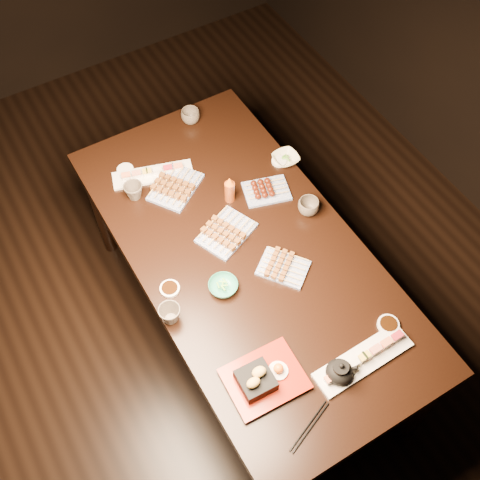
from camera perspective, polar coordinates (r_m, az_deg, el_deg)
name	(u,v)px	position (r m, az deg, el deg)	size (l,w,h in m)	color
ground	(193,388)	(3.07, -4.48, -13.79)	(5.00, 5.00, 0.00)	black
dining_table	(245,294)	(2.86, 0.51, -5.18)	(0.90, 1.80, 0.75)	black
sushi_platter_near	(364,358)	(2.33, 11.67, -10.88)	(0.40, 0.11, 0.05)	white
sushi_platter_far	(152,172)	(2.80, -8.30, 6.37)	(0.37, 0.10, 0.04)	white
yakitori_plate_center	(226,230)	(2.56, -1.31, 0.97)	(0.23, 0.17, 0.06)	#828EB6
yakitori_plate_right	(283,266)	(2.48, 4.14, -2.43)	(0.20, 0.14, 0.05)	#828EB6
yakitori_plate_left	(175,184)	(2.73, -6.17, 5.31)	(0.24, 0.17, 0.06)	#828EB6
tsukune_plate	(267,189)	(2.71, 2.53, 4.90)	(0.20, 0.15, 0.05)	#828EB6
edamame_bowl_green	(223,286)	(2.43, -1.61, -4.43)	(0.12, 0.12, 0.04)	#2C8768
edamame_bowl_cream	(286,158)	(2.85, 4.35, 7.72)	(0.12, 0.12, 0.03)	beige
tempura_tray	(265,375)	(2.23, 2.38, -12.68)	(0.28, 0.23, 0.10)	black
teacup_near_left	(170,314)	(2.36, -6.65, -7.02)	(0.09, 0.09, 0.08)	#4E453C
teacup_mid_right	(308,207)	(2.65, 6.51, 3.15)	(0.09, 0.09, 0.07)	#4E453C
teacup_far_left	(134,191)	(2.72, -10.04, 4.57)	(0.08, 0.08, 0.08)	#4E453C
teacup_far_right	(190,116)	(3.01, -4.72, 11.62)	(0.09, 0.09, 0.07)	#4E453C
teapot	(340,371)	(2.26, 9.44, -12.12)	(0.12, 0.12, 0.10)	black
condiment_bottle	(230,189)	(2.65, -0.99, 4.87)	(0.05, 0.05, 0.14)	maroon
sauce_dish_west	(170,289)	(2.45, -6.67, -4.61)	(0.08, 0.08, 0.01)	white
sauce_dish_east	(279,161)	(2.84, 3.73, 7.46)	(0.07, 0.07, 0.01)	white
sauce_dish_se	(388,324)	(2.43, 13.87, -7.78)	(0.09, 0.09, 0.02)	white
sauce_dish_nw	(125,170)	(2.85, -10.82, 6.56)	(0.08, 0.08, 0.01)	white
chopsticks_near	(309,427)	(2.23, 6.61, -17.18)	(0.22, 0.02, 0.01)	black
chopsticks_se	(376,346)	(2.38, 12.73, -9.75)	(0.23, 0.02, 0.01)	black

